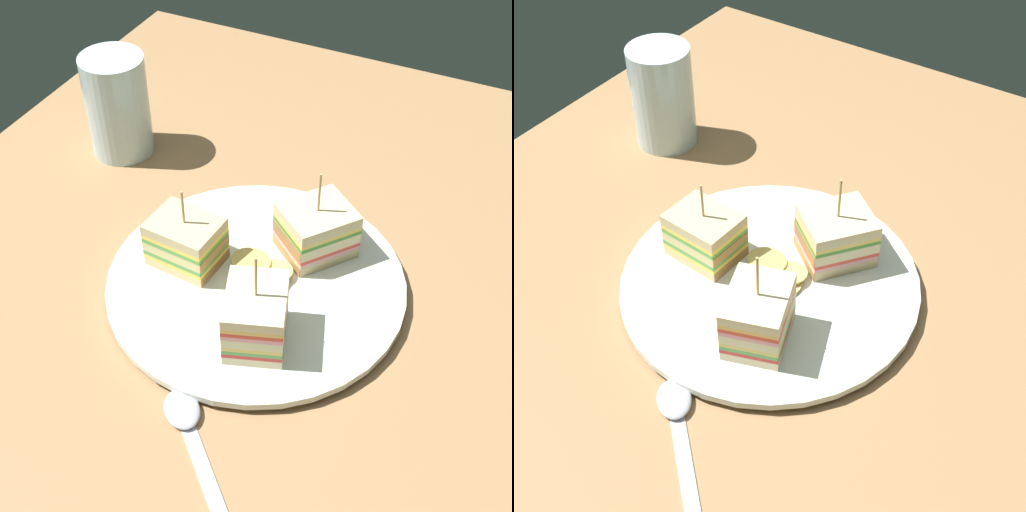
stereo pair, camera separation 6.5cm
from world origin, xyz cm
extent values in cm
cube|color=#9D754C|center=(0.00, 0.00, -0.90)|extent=(92.56, 78.02, 1.80)
cylinder|color=white|center=(0.00, 0.00, 0.30)|extent=(17.41, 17.41, 0.60)
cylinder|color=white|center=(0.00, 0.00, 0.96)|extent=(28.07, 28.07, 0.73)
cube|color=#E6C58B|center=(-0.54, 7.06, 1.83)|extent=(5.53, 6.79, 0.99)
cube|color=#9E7242|center=(-0.78, 3.92, 1.83)|extent=(4.96, 0.63, 0.99)
cube|color=#FBD44E|center=(-0.54, 7.06, 2.55)|extent=(5.53, 6.79, 0.46)
cube|color=#579F48|center=(-0.54, 7.06, 3.01)|extent=(5.53, 6.79, 0.46)
cube|color=beige|center=(-0.54, 7.06, 3.74)|extent=(5.53, 6.79, 0.99)
cube|color=#B2844C|center=(-0.78, 3.92, 3.74)|extent=(4.96, 0.63, 0.99)
cube|color=#57A744|center=(-0.54, 7.06, 4.47)|extent=(5.53, 6.79, 0.46)
cube|color=#FBD54F|center=(-0.54, 7.06, 4.93)|extent=(5.53, 6.79, 0.46)
cube|color=#D2BD8C|center=(-0.54, 7.06, 5.66)|extent=(5.53, 6.79, 0.99)
cylinder|color=tan|center=(-0.54, 7.06, 7.95)|extent=(0.24, 0.24, 3.59)
cube|color=beige|center=(-6.39, -3.05, 1.81)|extent=(7.74, 6.92, 0.96)
cube|color=#9E7242|center=(-3.41, -2.01, 1.81)|extent=(1.88, 4.80, 0.96)
cube|color=red|center=(-6.39, -3.05, 2.50)|extent=(7.74, 6.92, 0.43)
cube|color=#54A551|center=(-6.39, -3.05, 2.93)|extent=(7.74, 6.92, 0.43)
cube|color=#E2C65A|center=(-6.39, -3.05, 3.36)|extent=(7.74, 6.92, 0.43)
cube|color=beige|center=(-6.39, -3.05, 4.06)|extent=(7.74, 6.92, 0.96)
cube|color=#9E7242|center=(-3.41, -2.01, 4.06)|extent=(1.88, 4.80, 0.96)
cube|color=pink|center=(-6.39, -3.05, 4.75)|extent=(7.74, 6.92, 0.43)
cube|color=red|center=(-6.39, -3.05, 5.18)|extent=(7.74, 6.92, 0.43)
cube|color=#EEC25B|center=(-6.39, -3.05, 5.61)|extent=(7.74, 6.92, 0.43)
cube|color=beige|center=(-6.39, -3.05, 6.30)|extent=(7.74, 6.92, 0.96)
cylinder|color=tan|center=(-6.39, -3.05, 8.87)|extent=(0.24, 0.24, 4.17)
cube|color=#D9BE88|center=(6.18, -3.44, 1.89)|extent=(8.57, 8.45, 1.12)
cube|color=#B2844C|center=(3.71, -1.49, 1.89)|extent=(3.66, 4.54, 1.12)
cube|color=pink|center=(6.18, -3.44, 2.65)|extent=(8.57, 8.45, 0.41)
cube|color=#DE4334|center=(6.18, -3.44, 3.06)|extent=(8.57, 8.45, 0.41)
cube|color=beige|center=(6.18, -3.44, 3.82)|extent=(8.57, 8.45, 1.12)
cube|color=#9E7242|center=(3.71, -1.49, 3.82)|extent=(3.66, 4.54, 1.12)
cube|color=#3D8930|center=(6.18, -3.44, 4.58)|extent=(8.57, 8.45, 0.41)
cube|color=#EEC952|center=(6.18, -3.44, 4.99)|extent=(8.57, 8.45, 0.41)
cube|color=beige|center=(6.18, -3.44, 5.75)|extent=(8.57, 8.45, 1.12)
cylinder|color=tan|center=(6.18, -3.44, 8.41)|extent=(0.24, 0.24, 4.19)
cylinder|color=#E3BD6B|center=(0.10, -1.12, 1.66)|extent=(5.96, 5.96, 0.48)
cylinder|color=#EBCB67|center=(1.14, -1.50, 2.04)|extent=(4.24, 4.24, 0.46)
cylinder|color=#D5B860|center=(1.01, 1.00, 2.38)|extent=(4.38, 4.41, 0.90)
cube|color=silver|center=(-20.33, -6.23, 0.12)|extent=(9.24, 9.77, 0.25)
ellipsoid|color=silver|center=(-15.06, -0.59, 0.50)|extent=(4.80, 4.86, 1.00)
cylinder|color=silver|center=(13.65, 23.76, 5.91)|extent=(7.13, 7.13, 11.82)
cylinder|color=#9C4D3A|center=(13.65, 23.76, 2.12)|extent=(6.56, 6.56, 4.24)
camera|label=1|loc=(-42.10, -20.21, 49.72)|focal=50.33mm
camera|label=2|loc=(-38.88, -25.86, 49.72)|focal=50.33mm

